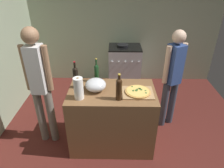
# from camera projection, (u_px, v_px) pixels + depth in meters

# --- Properties ---
(ground_plane) EXTENTS (4.37, 3.43, 0.02)m
(ground_plane) POSITION_uv_depth(u_px,v_px,m) (118.00, 114.00, 3.70)
(ground_plane) COLOR #511E19
(kitchen_wall_rear) EXTENTS (4.37, 0.10, 2.60)m
(kitchen_wall_rear) POSITION_uv_depth(u_px,v_px,m) (118.00, 24.00, 4.34)
(kitchen_wall_rear) COLOR #99A889
(kitchen_wall_rear) RESTS_ON ground_plane
(counter) EXTENTS (1.17, 0.70, 0.91)m
(counter) POSITION_uv_depth(u_px,v_px,m) (112.00, 118.00, 2.89)
(counter) COLOR brown
(counter) RESTS_ON ground_plane
(cutting_board) EXTENTS (0.40, 0.32, 0.02)m
(cutting_board) POSITION_uv_depth(u_px,v_px,m) (138.00, 93.00, 2.60)
(cutting_board) COLOR tan
(cutting_board) RESTS_ON counter
(pizza) EXTENTS (0.33, 0.33, 0.03)m
(pizza) POSITION_uv_depth(u_px,v_px,m) (138.00, 91.00, 2.59)
(pizza) COLOR tan
(pizza) RESTS_ON cutting_board
(mixing_bowl) EXTENTS (0.27, 0.27, 0.17)m
(mixing_bowl) POSITION_uv_depth(u_px,v_px,m) (96.00, 85.00, 2.63)
(mixing_bowl) COLOR #B2B2B7
(mixing_bowl) RESTS_ON counter
(paper_towel_roll) EXTENTS (0.12, 0.12, 0.29)m
(paper_towel_roll) POSITION_uv_depth(u_px,v_px,m) (79.00, 88.00, 2.44)
(paper_towel_roll) COLOR white
(paper_towel_roll) RESTS_ON counter
(wine_bottle_green) EXTENTS (0.07, 0.07, 0.38)m
(wine_bottle_green) POSITION_uv_depth(u_px,v_px,m) (76.00, 77.00, 2.66)
(wine_bottle_green) COLOR black
(wine_bottle_green) RESTS_ON counter
(wine_bottle_amber) EXTENTS (0.08, 0.08, 0.35)m
(wine_bottle_amber) POSITION_uv_depth(u_px,v_px,m) (119.00, 88.00, 2.41)
(wine_bottle_amber) COLOR #331E0F
(wine_bottle_amber) RESTS_ON counter
(wine_bottle_clear) EXTENTS (0.07, 0.07, 0.35)m
(wine_bottle_clear) POSITION_uv_depth(u_px,v_px,m) (97.00, 72.00, 2.83)
(wine_bottle_clear) COLOR #143819
(wine_bottle_clear) RESTS_ON counter
(stove) EXTENTS (0.68, 0.58, 0.97)m
(stove) POSITION_uv_depth(u_px,v_px,m) (124.00, 67.00, 4.40)
(stove) COLOR #B7B7BC
(stove) RESTS_ON ground_plane
(person_in_stripes) EXTENTS (0.36, 0.21, 1.75)m
(person_in_stripes) POSITION_uv_depth(u_px,v_px,m) (39.00, 82.00, 2.67)
(person_in_stripes) COLOR slate
(person_in_stripes) RESTS_ON ground_plane
(person_in_red) EXTENTS (0.33, 0.27, 1.61)m
(person_in_red) POSITION_uv_depth(u_px,v_px,m) (173.00, 75.00, 3.04)
(person_in_red) COLOR #383D4C
(person_in_red) RESTS_ON ground_plane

